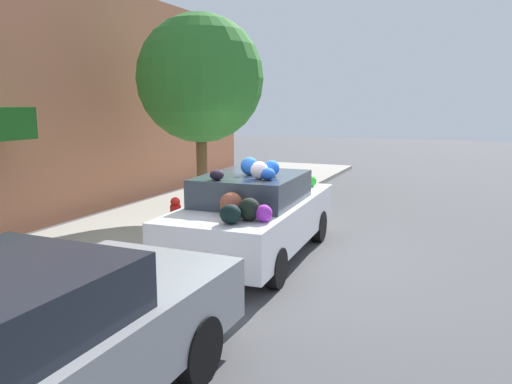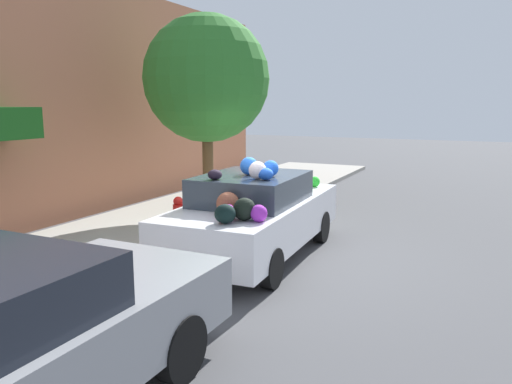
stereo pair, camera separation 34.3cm
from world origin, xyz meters
name	(u,v)px [view 1 (the left image)]	position (x,y,z in m)	size (l,w,h in m)	color
ground_plane	(260,256)	(0.00, 0.00, 0.00)	(60.00, 60.00, 0.00)	#4C4C4F
sidewalk_curb	(127,236)	(0.00, 2.70, 0.06)	(24.00, 3.20, 0.12)	#9E998E
building_facade	(24,99)	(-0.10, 4.92, 2.59)	(18.00, 1.20, 5.22)	#B26B4C
street_tree	(200,79)	(2.26, 2.34, 3.03)	(2.74, 2.74, 4.29)	brown
fire_hydrant	(176,216)	(0.29, 1.80, 0.47)	(0.20, 0.20, 0.70)	red
art_car	(255,213)	(-0.04, 0.06, 0.74)	(4.16, 1.86, 1.68)	silver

